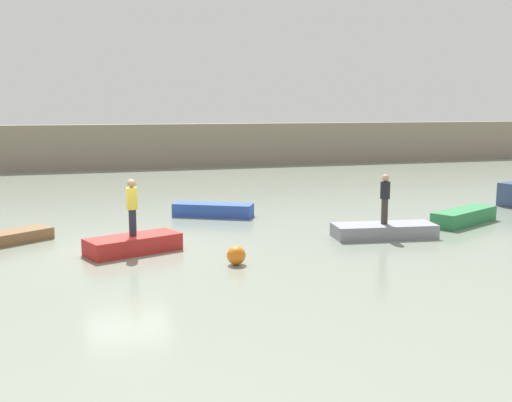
% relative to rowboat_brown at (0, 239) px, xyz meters
% --- Properties ---
extents(ground_plane, '(120.00, 120.00, 0.00)m').
position_rel_rowboat_brown_xyz_m(ground_plane, '(3.73, -1.89, -0.19)').
color(ground_plane, gray).
extents(embankment_wall, '(80.00, 1.20, 3.10)m').
position_rel_rowboat_brown_xyz_m(embankment_wall, '(3.73, 23.56, 1.36)').
color(embankment_wall, gray).
rests_on(embankment_wall, ground_plane).
extents(rowboat_brown, '(3.23, 2.60, 0.37)m').
position_rel_rowboat_brown_xyz_m(rowboat_brown, '(0.00, 0.00, 0.00)').
color(rowboat_brown, brown).
rests_on(rowboat_brown, ground_plane).
extents(rowboat_red, '(2.98, 2.02, 0.51)m').
position_rel_rowboat_brown_xyz_m(rowboat_red, '(3.92, -2.24, 0.07)').
color(rowboat_red, red).
rests_on(rowboat_red, ground_plane).
extents(rowboat_blue, '(3.20, 2.29, 0.52)m').
position_rel_rowboat_brown_xyz_m(rowboat_blue, '(7.55, 3.02, 0.07)').
color(rowboat_blue, '#2B4CAD').
rests_on(rowboat_blue, ground_plane).
extents(rowboat_grey, '(3.52, 1.63, 0.45)m').
position_rel_rowboat_brown_xyz_m(rowboat_grey, '(12.14, -2.45, 0.04)').
color(rowboat_grey, gray).
rests_on(rowboat_grey, ground_plane).
extents(rowboat_green, '(3.35, 2.28, 0.55)m').
position_rel_rowboat_brown_xyz_m(rowboat_green, '(16.15, -1.20, 0.09)').
color(rowboat_green, '#2D7F47').
rests_on(rowboat_green, ground_plane).
extents(person_yellow_shirt, '(0.32, 0.32, 1.70)m').
position_rel_rowboat_brown_xyz_m(person_yellow_shirt, '(3.92, -2.24, 1.27)').
color(person_yellow_shirt, '#232838').
rests_on(person_yellow_shirt, rowboat_red).
extents(person_dark_shirt, '(0.32, 0.32, 1.66)m').
position_rel_rowboat_brown_xyz_m(person_dark_shirt, '(12.14, -2.45, 1.19)').
color(person_dark_shirt, '#38332D').
rests_on(person_dark_shirt, rowboat_grey).
extents(mooring_buoy, '(0.52, 0.52, 0.52)m').
position_rel_rowboat_brown_xyz_m(mooring_buoy, '(6.50, -4.49, 0.08)').
color(mooring_buoy, orange).
rests_on(mooring_buoy, ground_plane).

